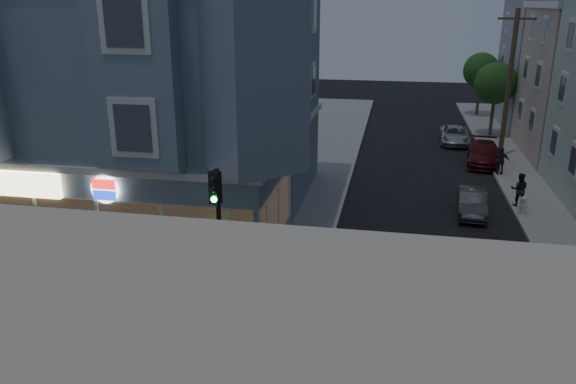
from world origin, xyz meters
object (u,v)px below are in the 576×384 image
(pedestrian_b, at_px, (501,161))
(fire_hydrant, at_px, (523,205))
(street_tree_far, at_px, (481,71))
(parked_car_d, at_px, (455,135))
(utility_pole, at_px, (509,82))
(traffic_signal, at_px, (218,218))
(pedestrian_a, at_px, (519,189))
(parked_car_b, at_px, (472,202))
(street_tree_near, at_px, (496,83))
(parked_car_a, at_px, (489,267))
(parked_car_c, at_px, (484,154))

(pedestrian_b, relative_size, fire_hydrant, 1.81)
(street_tree_far, bearing_deg, parked_car_d, -104.51)
(utility_pole, bearing_deg, traffic_signal, -118.44)
(pedestrian_a, xyz_separation_m, parked_car_b, (-2.28, -1.25, -0.37))
(street_tree_near, distance_m, street_tree_far, 8.00)
(parked_car_a, height_order, fire_hydrant, parked_car_a)
(street_tree_far, height_order, pedestrian_b, street_tree_far)
(pedestrian_b, xyz_separation_m, parked_car_a, (-2.48, -13.49, -0.30))
(utility_pole, relative_size, fire_hydrant, 10.55)
(street_tree_far, xyz_separation_m, traffic_signal, (-12.02, -35.82, -0.62))
(utility_pole, relative_size, parked_car_b, 2.51)
(utility_pole, height_order, parked_car_b, utility_pole)
(street_tree_far, relative_size, parked_car_a, 1.46)
(street_tree_far, relative_size, pedestrian_b, 3.43)
(street_tree_near, distance_m, traffic_signal, 30.31)
(fire_hydrant, bearing_deg, utility_pole, 86.31)
(parked_car_a, bearing_deg, parked_car_c, 77.99)
(street_tree_far, xyz_separation_m, parked_car_b, (-3.18, -24.93, -3.34))
(parked_car_c, bearing_deg, parked_car_d, 110.82)
(parked_car_c, bearing_deg, parked_car_b, -93.23)
(utility_pole, height_order, parked_car_a, utility_pole)
(parked_car_d, height_order, traffic_signal, traffic_signal)
(parked_car_b, distance_m, parked_car_c, 9.25)
(utility_pole, xyz_separation_m, parked_car_a, (-3.18, -17.89, -4.18))
(utility_pole, distance_m, parked_car_b, 12.09)
(street_tree_near, distance_m, parked_car_b, 17.55)
(pedestrian_a, bearing_deg, parked_car_d, -76.72)
(pedestrian_b, xyz_separation_m, parked_car_c, (-0.60, 2.56, -0.25))
(pedestrian_a, relative_size, parked_car_b, 0.45)
(pedestrian_a, distance_m, fire_hydrant, 1.22)
(pedestrian_b, distance_m, traffic_signal, 20.80)
(parked_car_d, bearing_deg, parked_car_b, -89.51)
(pedestrian_b, relative_size, parked_car_b, 0.43)
(parked_car_d, bearing_deg, parked_car_c, -74.23)
(utility_pole, relative_size, street_tree_far, 1.70)
(pedestrian_b, xyz_separation_m, parked_car_b, (-2.28, -6.54, -0.33))
(street_tree_near, relative_size, pedestrian_a, 3.27)
(utility_pole, xyz_separation_m, parked_car_d, (-2.55, 3.36, -4.20))
(street_tree_near, relative_size, parked_car_c, 1.15)
(parked_car_b, height_order, parked_car_d, parked_car_d)
(parked_car_b, relative_size, traffic_signal, 0.76)
(traffic_signal, bearing_deg, parked_car_d, 88.29)
(fire_hydrant, bearing_deg, parked_car_d, 97.44)
(parked_car_b, bearing_deg, street_tree_far, 87.13)
(utility_pole, height_order, pedestrian_a, utility_pole)
(pedestrian_a, bearing_deg, parked_car_b, 33.97)
(street_tree_near, xyz_separation_m, pedestrian_b, (-0.90, -10.40, -3.01))
(street_tree_near, relative_size, parked_car_b, 1.48)
(traffic_signal, relative_size, fire_hydrant, 5.50)
(parked_car_c, bearing_deg, traffic_signal, -110.50)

